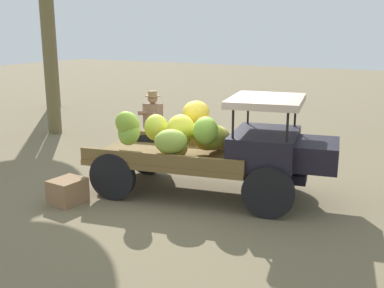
# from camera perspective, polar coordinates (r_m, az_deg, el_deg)

# --- Properties ---
(ground_plane) EXTENTS (60.00, 60.00, 0.00)m
(ground_plane) POSITION_cam_1_polar(r_m,az_deg,el_deg) (8.76, 0.92, -6.04)
(ground_plane) COLOR #73654A
(truck) EXTENTS (4.64, 2.44, 1.87)m
(truck) POSITION_cam_1_polar(r_m,az_deg,el_deg) (8.37, 3.08, -0.23)
(truck) COLOR black
(truck) RESTS_ON ground
(farmer) EXTENTS (0.53, 0.46, 1.66)m
(farmer) POSITION_cam_1_polar(r_m,az_deg,el_deg) (10.58, -4.86, 2.72)
(farmer) COLOR #936C53
(farmer) RESTS_ON ground
(wooden_crate) EXTENTS (0.54, 0.61, 0.43)m
(wooden_crate) POSITION_cam_1_polar(r_m,az_deg,el_deg) (8.50, -15.15, -5.65)
(wooden_crate) COLOR #8C6846
(wooden_crate) RESTS_ON ground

